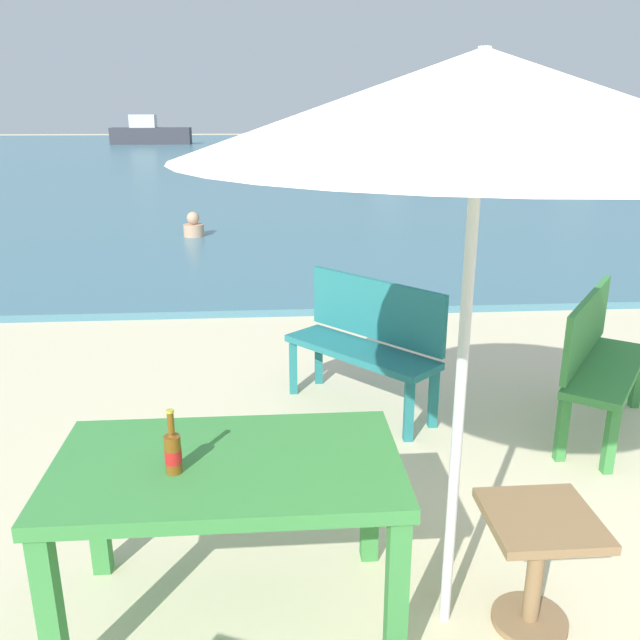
{
  "coord_description": "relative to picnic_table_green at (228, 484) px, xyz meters",
  "views": [
    {
      "loc": [
        -0.9,
        -1.66,
        2.1
      ],
      "look_at": [
        -0.55,
        3.0,
        0.6
      ],
      "focal_mm": 36.84,
      "sensor_mm": 36.0,
      "label": 1
    }
  ],
  "objects": [
    {
      "name": "picnic_table_green",
      "position": [
        0.0,
        0.0,
        0.0
      ],
      "size": [
        1.4,
        0.8,
        0.76
      ],
      "color": "#3D8C42",
      "rests_on": "ground_plane"
    },
    {
      "name": "side_table_wood",
      "position": [
        1.26,
        -0.15,
        -0.3
      ],
      "size": [
        0.44,
        0.44,
        0.54
      ],
      "color": "olive",
      "rests_on": "ground_plane"
    },
    {
      "name": "swimmer_person",
      "position": [
        -1.09,
        8.64,
        -0.41
      ],
      "size": [
        0.34,
        0.34,
        0.41
      ],
      "color": "tan",
      "rests_on": "sea_water"
    },
    {
      "name": "bench_teal_center",
      "position": [
        0.86,
        2.06,
        -0.11
      ],
      "size": [
        1.07,
        1.14,
        0.95
      ],
      "color": "#237275",
      "rests_on": "ground_plane"
    },
    {
      "name": "bench_green_left",
      "position": [
        2.35,
        1.58,
        -0.11
      ],
      "size": [
        1.01,
        1.18,
        0.95
      ],
      "color": "#3D8C42",
      "rests_on": "ground_plane"
    },
    {
      "name": "sea_water",
      "position": [
        1.09,
        29.3,
        -0.61
      ],
      "size": [
        120.0,
        50.0,
        0.08
      ],
      "primitive_type": "cube",
      "color": "teal",
      "rests_on": "ground_plane"
    },
    {
      "name": "boat_barge",
      "position": [
        -6.97,
        39.47,
        0.05
      ],
      "size": [
        4.72,
        1.29,
        1.72
      ],
      "color": "#38383F",
      "rests_on": "sea_water"
    },
    {
      "name": "beer_bottle_amber",
      "position": [
        -0.2,
        -0.07,
        0.2
      ],
      "size": [
        0.07,
        0.07,
        0.26
      ],
      "color": "brown",
      "rests_on": "picnic_table_green"
    },
    {
      "name": "boat_cargo_ship",
      "position": [
        18.34,
        35.13,
        0.31
      ],
      "size": [
        6.7,
        1.83,
        2.44
      ],
      "color": "navy",
      "rests_on": "sea_water"
    },
    {
      "name": "boat_fishing_trawler",
      "position": [
        6.31,
        29.5,
        0.09
      ],
      "size": [
        5.02,
        1.37,
        1.82
      ],
      "color": "#38383F",
      "rests_on": "sea_water"
    },
    {
      "name": "patio_umbrella",
      "position": [
        0.91,
        -0.09,
        1.47
      ],
      "size": [
        2.1,
        2.1,
        2.3
      ],
      "color": "silver",
      "rests_on": "ground_plane"
    }
  ]
}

